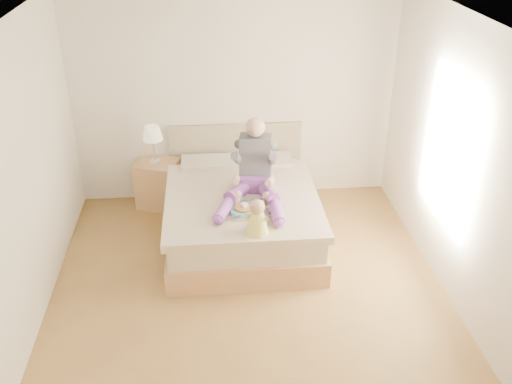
{
  "coord_description": "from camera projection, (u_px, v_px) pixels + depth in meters",
  "views": [
    {
      "loc": [
        -0.35,
        -4.65,
        3.68
      ],
      "look_at": [
        0.15,
        0.77,
        0.72
      ],
      "focal_mm": 40.0,
      "sensor_mm": 36.0,
      "label": 1
    }
  ],
  "objects": [
    {
      "name": "nightstand",
      "position": [
        159.0,
        184.0,
        7.27
      ],
      "size": [
        0.61,
        0.57,
        0.6
      ],
      "rotation": [
        0.0,
        0.0,
        -0.33
      ],
      "color": "#A5784D",
      "rests_on": "ground"
    },
    {
      "name": "adult",
      "position": [
        254.0,
        173.0,
        6.27
      ],
      "size": [
        0.74,
        1.1,
        0.87
      ],
      "rotation": [
        0.0,
        0.0,
        -0.18
      ],
      "color": "#6C378A",
      "rests_on": "bed"
    },
    {
      "name": "bed",
      "position": [
        241.0,
        210.0,
        6.65
      ],
      "size": [
        1.7,
        2.18,
        1.0
      ],
      "color": "#A5784D",
      "rests_on": "ground"
    },
    {
      "name": "lamp",
      "position": [
        153.0,
        135.0,
        6.93
      ],
      "size": [
        0.24,
        0.24,
        0.49
      ],
      "color": "silver",
      "rests_on": "nightstand"
    },
    {
      "name": "baby",
      "position": [
        257.0,
        219.0,
        5.61
      ],
      "size": [
        0.27,
        0.34,
        0.38
      ],
      "rotation": [
        0.0,
        0.0,
        -0.33
      ],
      "color": "#EADC49",
      "rests_on": "bed"
    },
    {
      "name": "tray",
      "position": [
        254.0,
        207.0,
        6.05
      ],
      "size": [
        0.53,
        0.43,
        0.14
      ],
      "rotation": [
        0.0,
        0.0,
        0.07
      ],
      "color": "silver",
      "rests_on": "bed"
    },
    {
      "name": "room",
      "position": [
        256.0,
        156.0,
        5.14
      ],
      "size": [
        4.02,
        4.22,
        2.71
      ],
      "color": "brown",
      "rests_on": "ground"
    }
  ]
}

